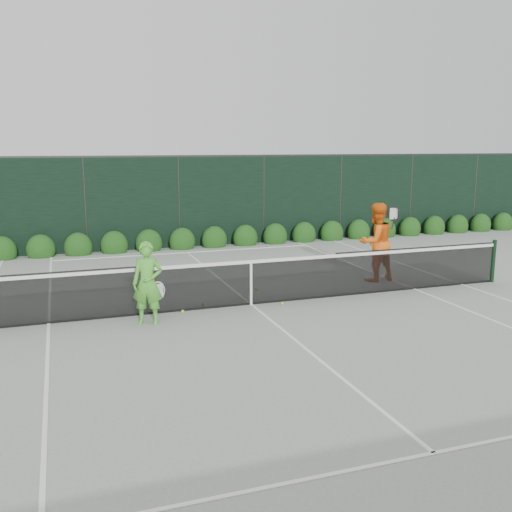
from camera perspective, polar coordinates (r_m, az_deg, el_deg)
name	(u,v)px	position (r m, az deg, el deg)	size (l,w,h in m)	color
ground	(251,305)	(12.34, -0.50, -4.88)	(80.00, 80.00, 0.00)	gray
tennis_net	(250,281)	(12.19, -0.61, -2.49)	(12.90, 0.10, 1.07)	#113318
player_woman	(148,283)	(11.06, -10.78, -2.69)	(0.69, 0.55, 1.60)	#52B735
player_man	(376,242)	(14.62, 11.90, 1.38)	(1.05, 0.87, 1.98)	orange
court_lines	(251,304)	(12.33, -0.50, -4.85)	(11.03, 23.83, 0.01)	white
windscreen_fence	(303,259)	(9.52, 4.70, -0.32)	(32.00, 21.07, 3.06)	black
hedge_row	(182,242)	(19.04, -7.38, 1.43)	(31.66, 0.65, 0.94)	#14340E
tennis_balls	(232,302)	(12.44, -2.40, -4.59)	(2.21, 1.42, 0.07)	#ABD830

